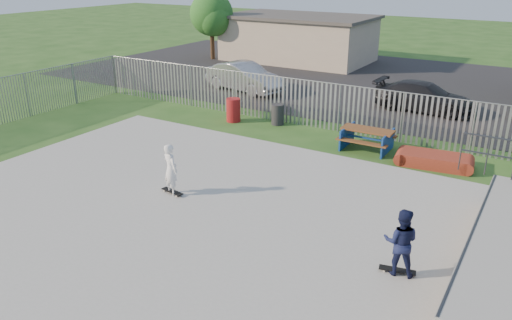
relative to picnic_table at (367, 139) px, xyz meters
The scene contains 16 objects.
ground 8.03m from the picnic_table, 110.25° to the right, with size 120.00×120.00×0.00m, color #264F1B.
concrete_slab 8.03m from the picnic_table, 110.25° to the right, with size 15.00×12.00×0.15m, color #A3A39D.
fence 3.48m from the picnic_table, 121.15° to the right, with size 26.04×16.02×2.00m.
picnic_table is the anchor object (origin of this frame).
funbox 2.62m from the picnic_table, ahead, with size 2.30×1.36×0.43m.
trash_bin_red 6.33m from the picnic_table, behind, with size 0.62×0.62×1.04m, color maroon.
trash_bin_grey 4.53m from the picnic_table, 167.13° to the left, with size 0.54×0.54×0.91m, color #27272A.
parking_lot 11.81m from the picnic_table, 103.60° to the left, with size 40.00×18.00×0.02m, color black.
car_silver 10.50m from the picnic_table, 148.87° to the left, with size 1.64×4.70×1.55m, color #AFAEB3.
car_dark 6.49m from the picnic_table, 85.74° to the left, with size 1.90×4.68×1.36m, color black.
building 18.90m from the picnic_table, 124.85° to the left, with size 10.40×6.40×3.20m.
tree_left 20.88m from the picnic_table, 142.33° to the left, with size 3.11×3.11×4.79m.
skateboard_a 8.42m from the picnic_table, 65.67° to the right, with size 0.82×0.37×0.08m.
skateboard_b 7.93m from the picnic_table, 116.30° to the right, with size 0.82×0.33×0.08m.
skater_navy 8.43m from the picnic_table, 65.67° to the right, with size 0.76×0.59×1.56m, color #141B41.
skater_white 7.94m from the picnic_table, 116.30° to the right, with size 0.57×0.37×1.56m, color white.
Camera 1 is at (8.47, -9.83, 6.55)m, focal length 35.00 mm.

